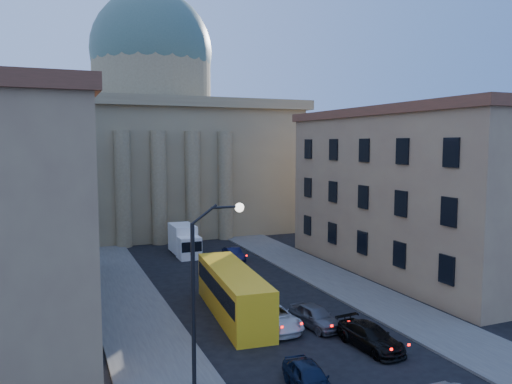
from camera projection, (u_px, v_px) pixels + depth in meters
sidewalk_left at (138, 322)px, 32.34m from camera, size 5.00×60.00×0.15m
sidewalk_right at (359, 292)px, 38.79m from camera, size 5.00×60.00×0.15m
church at (154, 141)px, 68.87m from camera, size 68.02×28.76×36.60m
building_right at (415, 190)px, 44.98m from camera, size 11.60×26.60×14.70m
street_lamp at (204, 280)px, 23.21m from camera, size 2.62×0.44×8.83m
car_left_near at (309, 378)px, 23.33m from camera, size 1.99×4.12×1.36m
car_left_mid at (272, 317)px, 31.42m from camera, size 2.63×5.24×1.43m
car_right_mid at (370, 337)px, 28.30m from camera, size 2.29×4.78×1.34m
car_right_far at (315, 316)px, 31.57m from camera, size 2.21×4.35×1.42m
car_right_distant at (234, 254)px, 49.56m from camera, size 1.37×3.79×1.24m
city_bus at (233, 291)px, 33.59m from camera, size 3.50×11.35×3.15m
box_truck at (184, 241)px, 51.78m from camera, size 2.26×5.62×3.08m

